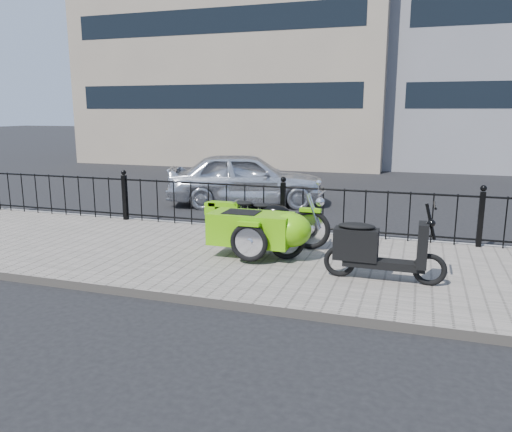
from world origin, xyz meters
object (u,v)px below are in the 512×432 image
(motorcycle_sidecar, at_px, (264,227))
(scooter, at_px, (375,250))
(spare_tire, at_px, (288,241))
(sedan_car, at_px, (246,179))

(motorcycle_sidecar, distance_m, scooter, 1.92)
(motorcycle_sidecar, height_order, scooter, scooter)
(scooter, bearing_deg, spare_tire, 157.66)
(scooter, xyz_separation_m, spare_tire, (-1.39, 0.57, -0.14))
(motorcycle_sidecar, distance_m, spare_tire, 0.46)
(scooter, distance_m, sedan_car, 6.58)
(scooter, height_order, sedan_car, sedan_car)
(scooter, bearing_deg, sedan_car, 124.96)
(motorcycle_sidecar, bearing_deg, scooter, -19.88)
(motorcycle_sidecar, xyz_separation_m, spare_tire, (0.42, -0.08, -0.18))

